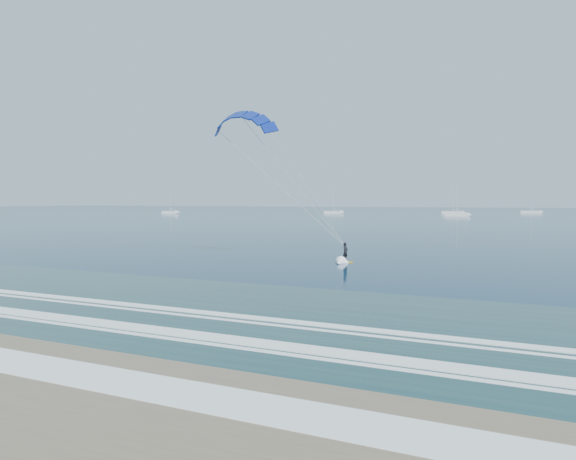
# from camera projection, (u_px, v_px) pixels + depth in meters

# --- Properties ---
(kitesurfer_rig) EXTENTS (13.13, 8.21, 15.18)m
(kitesurfer_rig) POSITION_uv_depth(u_px,v_px,m) (292.00, 181.00, 47.82)
(kitesurfer_rig) COLOR #C49117
(kitesurfer_rig) RESTS_ON ground
(sailboat_0) EXTENTS (7.86, 2.40, 10.80)m
(sailboat_0) POSITION_uv_depth(u_px,v_px,m) (170.00, 212.00, 230.99)
(sailboat_0) COLOR silver
(sailboat_0) RESTS_ON ground
(sailboat_1) EXTENTS (8.59, 2.40, 11.81)m
(sailboat_1) POSITION_uv_depth(u_px,v_px,m) (333.00, 212.00, 233.38)
(sailboat_1) COLOR silver
(sailboat_1) RESTS_ON ground
(sailboat_2) EXTENTS (9.33, 2.40, 12.49)m
(sailboat_2) POSITION_uv_depth(u_px,v_px,m) (453.00, 212.00, 227.79)
(sailboat_2) COLOR silver
(sailboat_2) RESTS_ON ground
(sailboat_3) EXTENTS (8.69, 2.40, 12.06)m
(sailboat_3) POSITION_uv_depth(u_px,v_px,m) (457.00, 215.00, 193.24)
(sailboat_3) COLOR silver
(sailboat_3) RESTS_ON ground
(sailboat_4) EXTENTS (8.90, 2.40, 12.07)m
(sailboat_4) POSITION_uv_depth(u_px,v_px,m) (531.00, 212.00, 239.55)
(sailboat_4) COLOR silver
(sailboat_4) RESTS_ON ground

